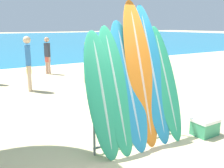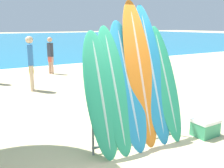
{
  "view_description": "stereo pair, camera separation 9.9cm",
  "coord_description": "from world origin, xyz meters",
  "px_view_note": "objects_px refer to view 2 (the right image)",
  "views": [
    {
      "loc": [
        -2.65,
        -3.21,
        2.14
      ],
      "look_at": [
        0.1,
        1.16,
        0.97
      ],
      "focal_mm": 42.0,
      "sensor_mm": 36.0,
      "label": 1
    },
    {
      "loc": [
        -2.57,
        -3.26,
        2.14
      ],
      "look_at": [
        0.1,
        1.16,
        0.97
      ],
      "focal_mm": 42.0,
      "sensor_mm": 36.0,
      "label": 2
    }
  ],
  "objects_px": {
    "surfboard_slot_1": "(115,90)",
    "surfboard_slot_2": "(128,85)",
    "surfboard_slot_0": "(101,95)",
    "person_near_water": "(90,60)",
    "surfboard_slot_5": "(166,83)",
    "cooler_box": "(205,127)",
    "person_mid_beach": "(31,61)",
    "surfboard_slot_4": "(152,73)",
    "person_far_right": "(50,54)",
    "surfboard_rack": "(135,117)",
    "surfboard_slot_3": "(140,73)"
  },
  "relations": [
    {
      "from": "person_near_water",
      "to": "cooler_box",
      "type": "bearing_deg",
      "value": -41.92
    },
    {
      "from": "person_mid_beach",
      "to": "surfboard_slot_1",
      "type": "bearing_deg",
      "value": 14.37
    },
    {
      "from": "surfboard_slot_0",
      "to": "person_mid_beach",
      "type": "relative_size",
      "value": 1.15
    },
    {
      "from": "person_far_right",
      "to": "cooler_box",
      "type": "bearing_deg",
      "value": -19.01
    },
    {
      "from": "surfboard_slot_0",
      "to": "person_near_water",
      "type": "height_order",
      "value": "surfboard_slot_0"
    },
    {
      "from": "surfboard_slot_4",
      "to": "cooler_box",
      "type": "xyz_separation_m",
      "value": [
        0.97,
        -0.51,
        -1.09
      ]
    },
    {
      "from": "surfboard_slot_0",
      "to": "surfboard_slot_2",
      "type": "bearing_deg",
      "value": 4.66
    },
    {
      "from": "surfboard_slot_0",
      "to": "surfboard_rack",
      "type": "bearing_deg",
      "value": 0.28
    },
    {
      "from": "surfboard_slot_2",
      "to": "person_mid_beach",
      "type": "relative_size",
      "value": 1.24
    },
    {
      "from": "surfboard_slot_2",
      "to": "surfboard_slot_5",
      "type": "height_order",
      "value": "surfboard_slot_2"
    },
    {
      "from": "surfboard_slot_2",
      "to": "surfboard_slot_5",
      "type": "relative_size",
      "value": 1.05
    },
    {
      "from": "person_mid_beach",
      "to": "cooler_box",
      "type": "xyz_separation_m",
      "value": [
        1.95,
        -5.46,
        -0.81
      ]
    },
    {
      "from": "surfboard_slot_2",
      "to": "surfboard_slot_4",
      "type": "height_order",
      "value": "surfboard_slot_4"
    },
    {
      "from": "surfboard_slot_0",
      "to": "surfboard_slot_3",
      "type": "height_order",
      "value": "surfboard_slot_3"
    },
    {
      "from": "person_far_right",
      "to": "surfboard_slot_2",
      "type": "bearing_deg",
      "value": -30.25
    },
    {
      "from": "surfboard_slot_3",
      "to": "surfboard_slot_2",
      "type": "bearing_deg",
      "value": -172.6
    },
    {
      "from": "surfboard_slot_1",
      "to": "cooler_box",
      "type": "distance_m",
      "value": 2.08
    },
    {
      "from": "surfboard_slot_3",
      "to": "surfboard_slot_5",
      "type": "xyz_separation_m",
      "value": [
        0.57,
        -0.06,
        -0.23
      ]
    },
    {
      "from": "surfboard_slot_4",
      "to": "surfboard_slot_5",
      "type": "relative_size",
      "value": 1.18
    },
    {
      "from": "surfboard_slot_2",
      "to": "person_mid_beach",
      "type": "bearing_deg",
      "value": 94.8
    },
    {
      "from": "surfboard_slot_2",
      "to": "person_near_water",
      "type": "bearing_deg",
      "value": 70.84
    },
    {
      "from": "person_mid_beach",
      "to": "person_far_right",
      "type": "bearing_deg",
      "value": 162.98
    },
    {
      "from": "surfboard_slot_3",
      "to": "person_near_water",
      "type": "xyz_separation_m",
      "value": [
        1.47,
        5.01,
        -0.44
      ]
    },
    {
      "from": "surfboard_slot_1",
      "to": "person_near_water",
      "type": "height_order",
      "value": "surfboard_slot_1"
    },
    {
      "from": "surfboard_slot_5",
      "to": "person_near_water",
      "type": "relative_size",
      "value": 1.36
    },
    {
      "from": "surfboard_slot_1",
      "to": "person_near_water",
      "type": "relative_size",
      "value": 1.37
    },
    {
      "from": "surfboard_slot_0",
      "to": "surfboard_slot_2",
      "type": "height_order",
      "value": "surfboard_slot_2"
    },
    {
      "from": "person_mid_beach",
      "to": "person_far_right",
      "type": "height_order",
      "value": "person_mid_beach"
    },
    {
      "from": "surfboard_slot_4",
      "to": "person_near_water",
      "type": "height_order",
      "value": "surfboard_slot_4"
    },
    {
      "from": "surfboard_slot_1",
      "to": "surfboard_slot_4",
      "type": "xyz_separation_m",
      "value": [
        0.86,
        0.07,
        0.19
      ]
    },
    {
      "from": "surfboard_slot_1",
      "to": "surfboard_slot_3",
      "type": "relative_size",
      "value": 0.83
    },
    {
      "from": "person_far_right",
      "to": "cooler_box",
      "type": "relative_size",
      "value": 3.35
    },
    {
      "from": "surfboard_slot_3",
      "to": "cooler_box",
      "type": "distance_m",
      "value": 1.76
    },
    {
      "from": "surfboard_slot_1",
      "to": "surfboard_slot_2",
      "type": "height_order",
      "value": "surfboard_slot_2"
    },
    {
      "from": "surfboard_slot_5",
      "to": "cooler_box",
      "type": "height_order",
      "value": "surfboard_slot_5"
    },
    {
      "from": "person_far_right",
      "to": "cooler_box",
      "type": "height_order",
      "value": "person_far_right"
    },
    {
      "from": "surfboard_rack",
      "to": "person_far_right",
      "type": "height_order",
      "value": "person_far_right"
    },
    {
      "from": "person_mid_beach",
      "to": "person_near_water",
      "type": "bearing_deg",
      "value": 104.55
    },
    {
      "from": "surfboard_slot_0",
      "to": "surfboard_slot_4",
      "type": "xyz_separation_m",
      "value": [
        1.14,
        0.09,
        0.23
      ]
    },
    {
      "from": "surfboard_slot_2",
      "to": "person_mid_beach",
      "type": "height_order",
      "value": "surfboard_slot_2"
    },
    {
      "from": "person_far_right",
      "to": "person_near_water",
      "type": "bearing_deg",
      "value": -8.13
    },
    {
      "from": "surfboard_rack",
      "to": "surfboard_slot_0",
      "type": "height_order",
      "value": "surfboard_slot_0"
    },
    {
      "from": "person_near_water",
      "to": "person_mid_beach",
      "type": "relative_size",
      "value": 0.87
    },
    {
      "from": "surfboard_slot_0",
      "to": "surfboard_slot_4",
      "type": "height_order",
      "value": "surfboard_slot_4"
    },
    {
      "from": "surfboard_slot_5",
      "to": "cooler_box",
      "type": "relative_size",
      "value": 4.4
    },
    {
      "from": "surfboard_rack",
      "to": "surfboard_slot_1",
      "type": "distance_m",
      "value": 0.7
    },
    {
      "from": "surfboard_rack",
      "to": "surfboard_slot_0",
      "type": "relative_size",
      "value": 0.84
    },
    {
      "from": "surfboard_slot_1",
      "to": "person_mid_beach",
      "type": "distance_m",
      "value": 5.02
    },
    {
      "from": "surfboard_slot_2",
      "to": "person_near_water",
      "type": "distance_m",
      "value": 5.35
    },
    {
      "from": "surfboard_slot_2",
      "to": "surfboard_slot_5",
      "type": "xyz_separation_m",
      "value": [
        0.85,
        -0.02,
        -0.05
      ]
    }
  ]
}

